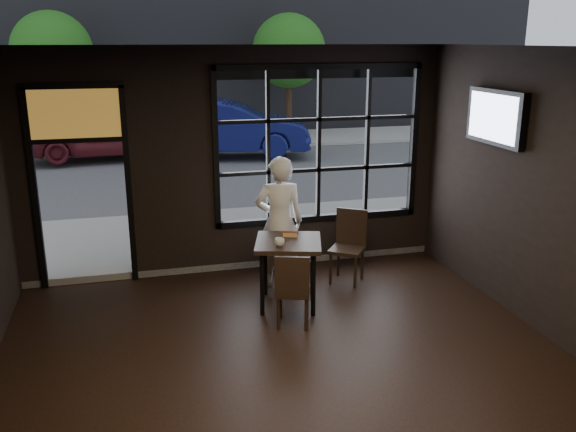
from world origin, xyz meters
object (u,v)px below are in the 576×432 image
object	(u,v)px
cafe_table	(288,273)
man	(279,222)
chair_near	(293,288)
navy_car	(227,128)

from	to	relation	value
cafe_table	man	bearing A→B (deg)	101.69
chair_near	man	size ratio (longest dim) A/B	0.51
navy_car	cafe_table	bearing A→B (deg)	-173.70
cafe_table	chair_near	world-z (taller)	chair_near
man	chair_near	bearing A→B (deg)	90.74
chair_near	navy_car	world-z (taller)	navy_car
chair_near	navy_car	bearing A→B (deg)	-76.61
man	navy_car	world-z (taller)	man
cafe_table	chair_near	bearing A→B (deg)	-82.96
chair_near	man	world-z (taller)	man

